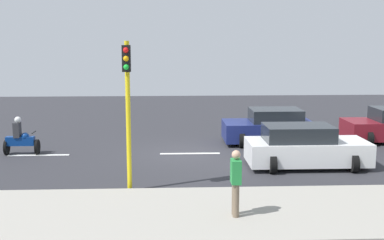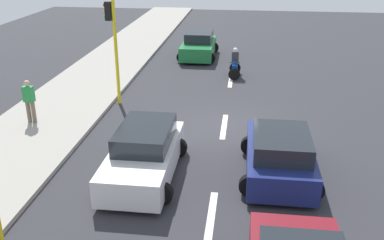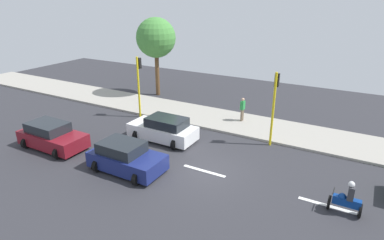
# 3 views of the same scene
# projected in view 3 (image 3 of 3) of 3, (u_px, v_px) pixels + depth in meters

# --- Properties ---
(ground_plane) EXTENTS (40.00, 60.00, 0.10)m
(ground_plane) POSITION_uv_depth(u_px,v_px,m) (204.00, 172.00, 16.87)
(ground_plane) COLOR #2D2D33
(sidewalk) EXTENTS (4.00, 60.00, 0.15)m
(sidewalk) POSITION_uv_depth(u_px,v_px,m) (251.00, 125.00, 22.51)
(sidewalk) COLOR #9E998E
(sidewalk) RESTS_ON ground
(lane_stripe_north) EXTENTS (0.20, 2.40, 0.01)m
(lane_stripe_north) POSITION_uv_depth(u_px,v_px,m) (327.00, 205.00, 14.10)
(lane_stripe_north) COLOR white
(lane_stripe_north) RESTS_ON ground
(lane_stripe_mid) EXTENTS (0.20, 2.40, 0.01)m
(lane_stripe_mid) POSITION_uv_depth(u_px,v_px,m) (204.00, 171.00, 16.85)
(lane_stripe_mid) COLOR white
(lane_stripe_mid) RESTS_ON ground
(lane_stripe_south) EXTENTS (0.20, 2.40, 0.01)m
(lane_stripe_south) POSITION_uv_depth(u_px,v_px,m) (116.00, 146.00, 19.61)
(lane_stripe_south) COLOR white
(lane_stripe_south) RESTS_ON ground
(lane_stripe_far_south) EXTENTS (0.20, 2.40, 0.01)m
(lane_stripe_far_south) POSITION_uv_depth(u_px,v_px,m) (50.00, 127.00, 22.36)
(lane_stripe_far_south) COLOR white
(lane_stripe_far_south) RESTS_ON ground
(car_dark_blue) EXTENTS (2.36, 3.91, 1.52)m
(car_dark_blue) POSITION_uv_depth(u_px,v_px,m) (126.00, 157.00, 16.74)
(car_dark_blue) COLOR navy
(car_dark_blue) RESTS_ON ground
(car_maroon) EXTENTS (2.31, 4.16, 1.52)m
(car_maroon) POSITION_uv_depth(u_px,v_px,m) (52.00, 136.00, 19.25)
(car_maroon) COLOR maroon
(car_maroon) RESTS_ON ground
(car_white) EXTENTS (2.26, 4.28, 1.52)m
(car_white) POSITION_uv_depth(u_px,v_px,m) (163.00, 129.00, 20.24)
(car_white) COLOR white
(car_white) RESTS_ON ground
(motorcycle) EXTENTS (0.60, 1.30, 1.53)m
(motorcycle) POSITION_uv_depth(u_px,v_px,m) (347.00, 200.00, 13.41)
(motorcycle) COLOR black
(motorcycle) RESTS_ON ground
(pedestrian_near_signal) EXTENTS (0.40, 0.24, 1.69)m
(pedestrian_near_signal) POSITION_uv_depth(u_px,v_px,m) (242.00, 109.00, 22.86)
(pedestrian_near_signal) COLOR #72604C
(pedestrian_near_signal) RESTS_ON sidewalk
(traffic_light_corner) EXTENTS (0.49, 0.24, 4.50)m
(traffic_light_corner) POSITION_uv_depth(u_px,v_px,m) (139.00, 78.00, 23.33)
(traffic_light_corner) COLOR yellow
(traffic_light_corner) RESTS_ON ground
(traffic_light_midblock) EXTENTS (0.49, 0.24, 4.50)m
(traffic_light_midblock) POSITION_uv_depth(u_px,v_px,m) (275.00, 99.00, 18.80)
(traffic_light_midblock) COLOR yellow
(traffic_light_midblock) RESTS_ON ground
(street_tree_south) EXTENTS (3.41, 3.41, 6.81)m
(street_tree_south) POSITION_uv_depth(u_px,v_px,m) (156.00, 38.00, 27.86)
(street_tree_south) COLOR brown
(street_tree_south) RESTS_ON ground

